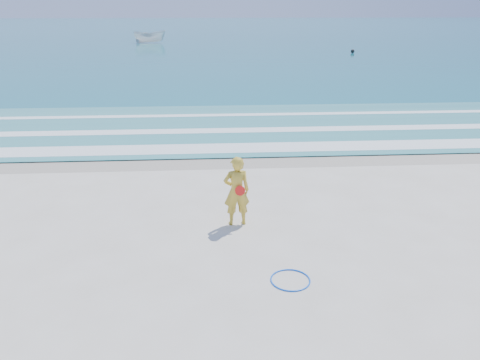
{
  "coord_description": "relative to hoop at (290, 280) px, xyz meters",
  "views": [
    {
      "loc": [
        -0.28,
        -8.4,
        5.7
      ],
      "look_at": [
        0.54,
        4.0,
        1.0
      ],
      "focal_mm": 35.0,
      "sensor_mm": 36.0,
      "label": 1
    }
  ],
  "objects": [
    {
      "name": "buoy",
      "position": [
        15.9,
        49.01,
        0.25
      ],
      "size": [
        0.45,
        0.45,
        0.45
      ],
      "primitive_type": "sphere",
      "color": "black",
      "rests_on": "ocean"
    },
    {
      "name": "hoop",
      "position": [
        0.0,
        0.0,
        0.0
      ],
      "size": [
        1.16,
        1.16,
        0.03
      ],
      "primitive_type": "torus",
      "rotation": [
        0.0,
        0.0,
        -0.4
      ],
      "color": "blue",
      "rests_on": "ground"
    },
    {
      "name": "foam_near",
      "position": [
        -1.41,
        9.97,
        0.04
      ],
      "size": [
        400.0,
        1.4,
        0.01
      ],
      "primitive_type": "cube",
      "color": "white",
      "rests_on": "shallow"
    },
    {
      "name": "shallow",
      "position": [
        -1.41,
        13.67,
        0.03
      ],
      "size": [
        400.0,
        10.0,
        0.01
      ],
      "primitive_type": "cube",
      "color": "#59B7AD",
      "rests_on": "ocean"
    },
    {
      "name": "boat",
      "position": [
        -10.52,
        66.45,
        0.96
      ],
      "size": [
        4.88,
        1.92,
        1.87
      ],
      "primitive_type": "imported",
      "rotation": [
        0.0,
        0.0,
        1.55
      ],
      "color": "silver",
      "rests_on": "ocean"
    },
    {
      "name": "ocean",
      "position": [
        -1.41,
        104.67,
        0.0
      ],
      "size": [
        400.0,
        190.0,
        0.04
      ],
      "primitive_type": "cube",
      "color": "#19727F",
      "rests_on": "ground"
    },
    {
      "name": "ground",
      "position": [
        -1.41,
        -0.33,
        -0.02
      ],
      "size": [
        400.0,
        400.0,
        0.0
      ],
      "primitive_type": "plane",
      "color": "silver",
      "rests_on": "ground"
    },
    {
      "name": "woman",
      "position": [
        -1.01,
        2.91,
        0.96
      ],
      "size": [
        0.76,
        0.54,
        1.95
      ],
      "color": "gold",
      "rests_on": "ground"
    },
    {
      "name": "foam_far",
      "position": [
        -1.41,
        16.17,
        0.04
      ],
      "size": [
        400.0,
        0.6,
        0.01
      ],
      "primitive_type": "cube",
      "color": "white",
      "rests_on": "shallow"
    },
    {
      "name": "wet_sand",
      "position": [
        -1.41,
        8.67,
        -0.01
      ],
      "size": [
        400.0,
        2.4,
        0.0
      ],
      "primitive_type": "cube",
      "color": "#B2A893",
      "rests_on": "ground"
    },
    {
      "name": "foam_mid",
      "position": [
        -1.41,
        12.87,
        0.04
      ],
      "size": [
        400.0,
        0.9,
        0.01
      ],
      "primitive_type": "cube",
      "color": "white",
      "rests_on": "shallow"
    }
  ]
}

